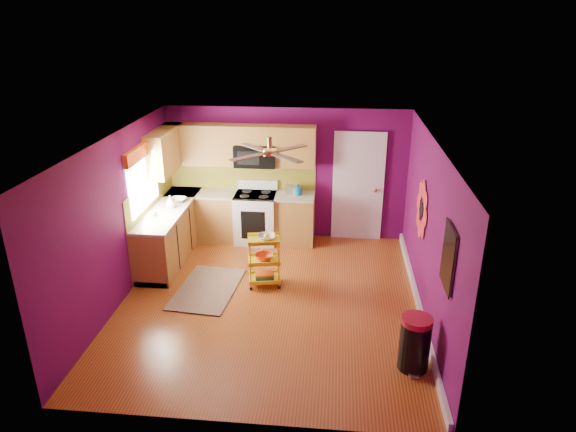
# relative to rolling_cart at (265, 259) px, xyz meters

# --- Properties ---
(ground) EXTENTS (5.00, 5.00, 0.00)m
(ground) POSITION_rel_rolling_cart_xyz_m (0.15, -0.49, -0.47)
(ground) COLOR brown
(ground) RESTS_ON ground
(room_envelope) EXTENTS (4.54, 5.04, 2.52)m
(room_envelope) POSITION_rel_rolling_cart_xyz_m (0.17, -0.49, 1.17)
(room_envelope) COLOR #5A0A4C
(room_envelope) RESTS_ON ground
(lower_cabinets) EXTENTS (2.81, 2.31, 0.94)m
(lower_cabinets) POSITION_rel_rolling_cart_xyz_m (-1.20, 1.33, -0.03)
(lower_cabinets) COLOR olive
(lower_cabinets) RESTS_ON ground
(electric_range) EXTENTS (0.76, 0.66, 1.13)m
(electric_range) POSITION_rel_rolling_cart_xyz_m (-0.40, 1.68, 0.02)
(electric_range) COLOR white
(electric_range) RESTS_ON ground
(upper_cabinetry) EXTENTS (2.80, 2.30, 1.26)m
(upper_cabinetry) POSITION_rel_rolling_cart_xyz_m (-1.09, 1.68, 1.33)
(upper_cabinetry) COLOR olive
(upper_cabinetry) RESTS_ON ground
(left_window) EXTENTS (0.08, 1.35, 1.08)m
(left_window) POSITION_rel_rolling_cart_xyz_m (-2.07, 0.56, 1.27)
(left_window) COLOR white
(left_window) RESTS_ON ground
(panel_door) EXTENTS (0.95, 0.11, 2.15)m
(panel_door) POSITION_rel_rolling_cart_xyz_m (1.50, 1.98, 0.56)
(panel_door) COLOR white
(panel_door) RESTS_ON ground
(right_wall_art) EXTENTS (0.04, 2.74, 1.04)m
(right_wall_art) POSITION_rel_rolling_cart_xyz_m (2.38, -0.83, 0.98)
(right_wall_art) COLOR black
(right_wall_art) RESTS_ON ground
(ceiling_fan) EXTENTS (1.01, 1.01, 0.26)m
(ceiling_fan) POSITION_rel_rolling_cart_xyz_m (0.15, -0.29, 1.82)
(ceiling_fan) COLOR #BF8C3F
(ceiling_fan) RESTS_ON ground
(shag_rug) EXTENTS (1.01, 1.52, 0.02)m
(shag_rug) POSITION_rel_rolling_cart_xyz_m (-0.89, -0.25, -0.45)
(shag_rug) COLOR black
(shag_rug) RESTS_ON ground
(rolling_cart) EXTENTS (0.56, 0.45, 0.91)m
(rolling_cart) POSITION_rel_rolling_cart_xyz_m (0.00, 0.00, 0.00)
(rolling_cart) COLOR yellow
(rolling_cart) RESTS_ON ground
(trash_can) EXTENTS (0.40, 0.43, 0.72)m
(trash_can) POSITION_rel_rolling_cart_xyz_m (2.11, -1.87, -0.11)
(trash_can) COLOR black
(trash_can) RESTS_ON ground
(teal_kettle) EXTENTS (0.18, 0.18, 0.21)m
(teal_kettle) POSITION_rel_rolling_cart_xyz_m (0.37, 1.74, 0.56)
(teal_kettle) COLOR teal
(teal_kettle) RESTS_ON lower_cabinets
(toaster) EXTENTS (0.22, 0.15, 0.18)m
(toaster) POSITION_rel_rolling_cart_xyz_m (0.26, 1.75, 0.56)
(toaster) COLOR beige
(toaster) RESTS_ON lower_cabinets
(soap_bottle_a) EXTENTS (0.10, 0.10, 0.21)m
(soap_bottle_a) POSITION_rel_rolling_cart_xyz_m (-1.77, 0.89, 0.58)
(soap_bottle_a) COLOR #EA3F72
(soap_bottle_a) RESTS_ON lower_cabinets
(soap_bottle_b) EXTENTS (0.14, 0.14, 0.18)m
(soap_bottle_b) POSITION_rel_rolling_cart_xyz_m (-1.74, 0.86, 0.57)
(soap_bottle_b) COLOR white
(soap_bottle_b) RESTS_ON lower_cabinets
(counter_dish) EXTENTS (0.27, 0.27, 0.07)m
(counter_dish) POSITION_rel_rolling_cart_xyz_m (-1.71, 1.17, 0.51)
(counter_dish) COLOR white
(counter_dish) RESTS_ON lower_cabinets
(counter_cup) EXTENTS (0.12, 0.12, 0.09)m
(counter_cup) POSITION_rel_rolling_cart_xyz_m (-1.92, 0.45, 0.52)
(counter_cup) COLOR white
(counter_cup) RESTS_ON lower_cabinets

